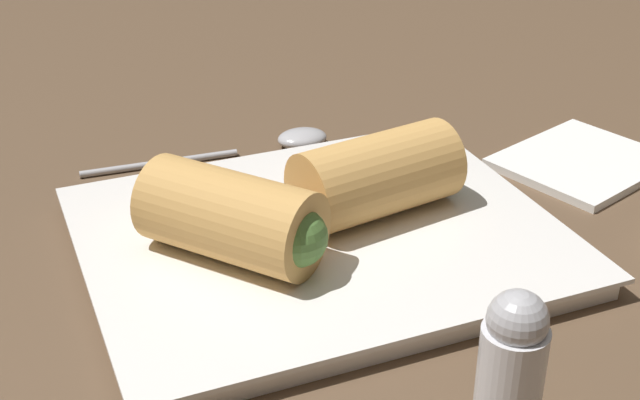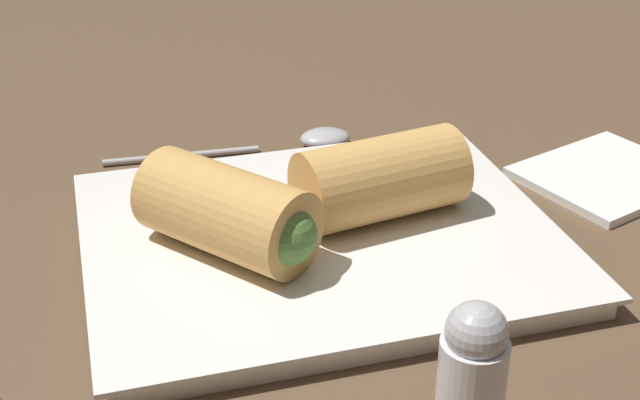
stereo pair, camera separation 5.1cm
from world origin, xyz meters
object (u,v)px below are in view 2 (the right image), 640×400
object	(u,v)px
serving_plate	(320,240)
spoon	(301,141)
salt_shaker	(471,381)
napkin	(608,176)

from	to	relation	value
serving_plate	spoon	size ratio (longest dim) A/B	1.51
serving_plate	salt_shaker	size ratio (longest dim) A/B	3.60
spoon	salt_shaker	xyz separation A→B (cm)	(1.09, 31.93, 3.25)
serving_plate	napkin	distance (cm)	21.99
spoon	napkin	world-z (taller)	spoon
serving_plate	napkin	world-z (taller)	serving_plate
serving_plate	napkin	bearing A→B (deg)	-170.56
napkin	serving_plate	bearing A→B (deg)	9.44
napkin	salt_shaker	xyz separation A→B (cm)	(20.11, 21.12, 3.52)
salt_shaker	serving_plate	bearing A→B (deg)	-84.85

